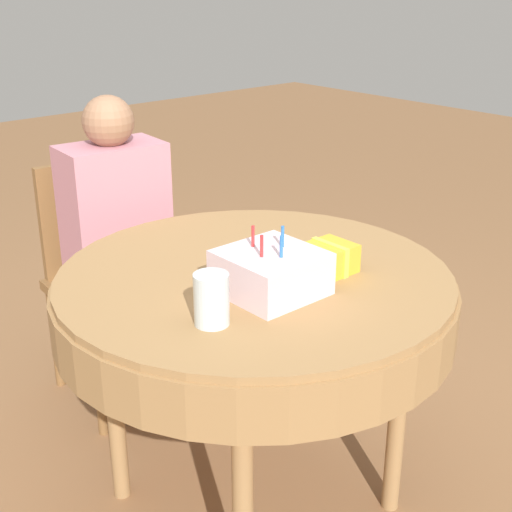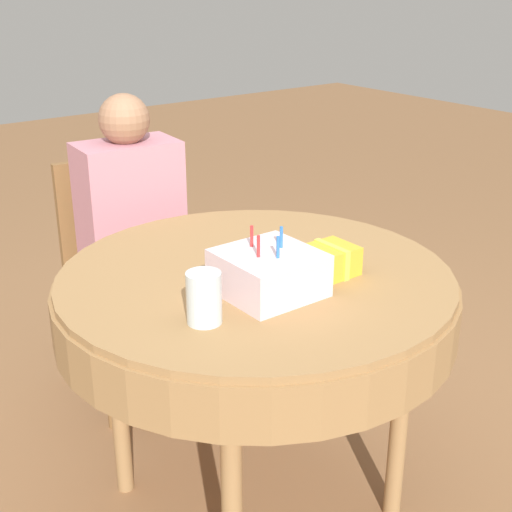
# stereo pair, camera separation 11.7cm
# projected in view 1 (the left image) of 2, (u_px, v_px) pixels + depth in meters

# --- Properties ---
(ground_plane) EXTENTS (12.00, 12.00, 0.00)m
(ground_plane) POSITION_uv_depth(u_px,v_px,m) (254.00, 500.00, 2.15)
(ground_plane) COLOR #8C603D
(dining_table) EXTENTS (1.06, 1.06, 0.75)m
(dining_table) POSITION_uv_depth(u_px,v_px,m) (254.00, 303.00, 1.91)
(dining_table) COLOR #9E7547
(dining_table) RESTS_ON ground_plane
(chair) EXTENTS (0.48, 0.48, 0.85)m
(chair) POSITION_uv_depth(u_px,v_px,m) (112.00, 271.00, 2.59)
(chair) COLOR brown
(chair) RESTS_ON ground_plane
(person) EXTENTS (0.36, 0.32, 1.11)m
(person) POSITION_uv_depth(u_px,v_px,m) (119.00, 229.00, 2.45)
(person) COLOR #9E7051
(person) RESTS_ON ground_plane
(birthday_cake) EXTENTS (0.22, 0.22, 0.16)m
(birthday_cake) POSITION_uv_depth(u_px,v_px,m) (271.00, 272.00, 1.74)
(birthday_cake) COLOR silver
(birthday_cake) RESTS_ON dining_table
(drinking_glass) EXTENTS (0.08, 0.08, 0.12)m
(drinking_glass) POSITION_uv_depth(u_px,v_px,m) (211.00, 299.00, 1.58)
(drinking_glass) COLOR silver
(drinking_glass) RESTS_ON dining_table
(gift_box) EXTENTS (0.11, 0.12, 0.08)m
(gift_box) POSITION_uv_depth(u_px,v_px,m) (330.00, 258.00, 1.86)
(gift_box) COLOR gold
(gift_box) RESTS_ON dining_table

